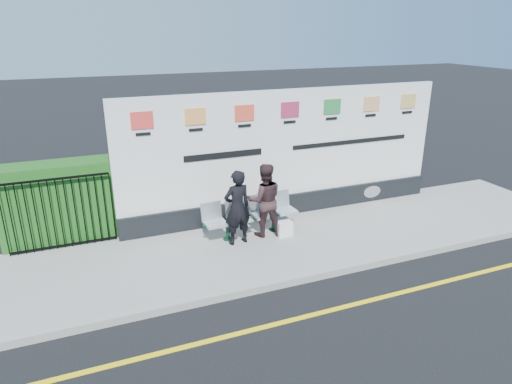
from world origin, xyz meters
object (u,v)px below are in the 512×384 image
(billboard, at_px, (287,162))
(bench, at_px, (251,225))
(woman_left, at_px, (237,208))
(woman_right, at_px, (264,200))

(billboard, bearing_deg, bench, -145.49)
(billboard, relative_size, woman_left, 4.96)
(bench, relative_size, woman_right, 1.30)
(billboard, relative_size, bench, 3.78)
(billboard, height_order, woman_left, billboard)
(woman_right, bearing_deg, bench, -6.74)
(woman_left, bearing_deg, bench, -155.11)
(billboard, xyz_separation_m, bench, (-1.25, -0.86, -1.07))
(billboard, bearing_deg, woman_right, -135.92)
(bench, xyz_separation_m, woman_left, (-0.41, -0.27, 0.58))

